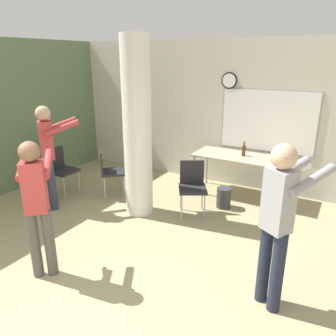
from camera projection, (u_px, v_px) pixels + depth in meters
wall_back at (231, 115)px, 6.35m from camera, size 8.00×0.15×2.80m
support_pillar at (137, 130)px, 5.07m from camera, size 0.45×0.45×2.80m
folding_table at (241, 159)px, 5.92m from camera, size 1.68×0.73×0.77m
bottle_on_table at (244, 150)px, 5.89m from camera, size 0.07×0.07×0.26m
waste_bin at (224, 198)px, 5.62m from camera, size 0.25×0.25×0.35m
chair_table_front at (192, 184)px, 5.32m from camera, size 0.60×0.60×0.87m
chair_by_left_wall at (61, 167)px, 6.13m from camera, size 0.45×0.45×0.87m
chair_near_pillar at (109, 169)px, 6.02m from camera, size 0.62×0.62×0.87m
person_playing_front at (36, 200)px, 3.64m from camera, size 0.62×0.64×1.64m
person_playing_side at (279, 216)px, 3.14m from camera, size 0.61×0.72×1.75m
person_watching_back at (49, 150)px, 5.35m from camera, size 0.63×0.69×1.75m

